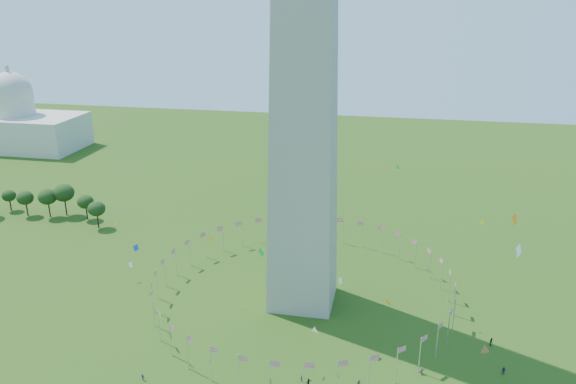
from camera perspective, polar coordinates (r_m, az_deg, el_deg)
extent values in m
cylinder|color=silver|center=(154.58, 16.54, -10.49)|extent=(0.24, 0.24, 9.00)
cylinder|color=silver|center=(160.57, 16.13, -9.25)|extent=(0.24, 0.24, 9.00)
cylinder|color=silver|center=(166.33, 15.34, -8.12)|extent=(0.24, 0.24, 9.00)
cylinder|color=silver|center=(171.73, 14.23, -7.10)|extent=(0.24, 0.24, 9.00)
cylinder|color=silver|center=(176.64, 12.86, -6.21)|extent=(0.24, 0.24, 9.00)
cylinder|color=silver|center=(180.95, 11.27, -5.44)|extent=(0.24, 0.24, 9.00)
cylinder|color=silver|center=(184.58, 9.51, -4.81)|extent=(0.24, 0.24, 9.00)
cylinder|color=silver|center=(187.46, 7.61, -4.32)|extent=(0.24, 0.24, 9.00)
cylinder|color=silver|center=(189.54, 5.61, -3.96)|extent=(0.24, 0.24, 9.00)
cylinder|color=silver|center=(190.79, 3.55, -3.74)|extent=(0.24, 0.24, 9.00)
cylinder|color=silver|center=(191.17, 1.46, -3.65)|extent=(0.24, 0.24, 9.00)
cylinder|color=silver|center=(190.70, -0.63, -3.71)|extent=(0.24, 0.24, 9.00)
cylinder|color=silver|center=(189.37, -2.69, -3.90)|extent=(0.24, 0.24, 9.00)
cylinder|color=silver|center=(187.20, -4.68, -4.24)|extent=(0.24, 0.24, 9.00)
cylinder|color=silver|center=(184.24, -6.58, -4.71)|extent=(0.24, 0.24, 9.00)
cylinder|color=silver|center=(180.54, -8.34, -5.32)|extent=(0.24, 0.24, 9.00)
cylinder|color=silver|center=(176.16, -9.92, -6.07)|extent=(0.24, 0.24, 9.00)
cylinder|color=silver|center=(171.20, -11.29, -6.95)|extent=(0.24, 0.24, 9.00)
cylinder|color=silver|center=(165.76, -12.38, -7.96)|extent=(0.24, 0.24, 9.00)
cylinder|color=silver|center=(159.97, -13.16, -9.09)|extent=(0.24, 0.24, 9.00)
cylinder|color=silver|center=(153.97, -13.55, -10.32)|extent=(0.24, 0.24, 9.00)
cylinder|color=silver|center=(147.92, -13.50, -11.64)|extent=(0.24, 0.24, 9.00)
cylinder|color=silver|center=(142.03, -12.95, -13.01)|extent=(0.24, 0.24, 9.00)
cylinder|color=silver|center=(136.50, -11.85, -14.38)|extent=(0.24, 0.24, 9.00)
cylinder|color=silver|center=(131.55, -10.15, -15.70)|extent=(0.24, 0.24, 9.00)
cylinder|color=silver|center=(127.41, -7.87, -16.87)|extent=(0.24, 0.24, 9.00)
cylinder|color=silver|center=(124.29, -5.06, -17.80)|extent=(0.24, 0.24, 9.00)
cylinder|color=silver|center=(122.37, -1.84, -18.41)|extent=(0.24, 0.24, 9.00)
cylinder|color=silver|center=(121.76, 1.59, -18.63)|extent=(0.24, 0.24, 9.00)
cylinder|color=silver|center=(122.50, 5.01, -18.44)|extent=(0.24, 0.24, 9.00)
cylinder|color=silver|center=(124.55, 8.21, -17.85)|extent=(0.24, 0.24, 9.00)
cylinder|color=silver|center=(127.78, 10.99, -16.95)|extent=(0.24, 0.24, 9.00)
cylinder|color=silver|center=(132.02, 13.24, -15.80)|extent=(0.24, 0.24, 9.00)
cylinder|color=silver|center=(137.03, 14.91, -14.51)|extent=(0.24, 0.24, 9.00)
cylinder|color=silver|center=(142.61, 15.99, -13.16)|extent=(0.24, 0.24, 9.00)
cylinder|color=silver|center=(148.53, 16.51, -11.80)|extent=(0.24, 0.24, 9.00)
imported|color=maroon|center=(127.74, -1.83, -18.60)|extent=(0.72, 0.57, 1.72)
imported|color=#1E2446|center=(128.47, 1.37, -18.41)|extent=(0.61, 0.65, 1.50)
imported|color=#242424|center=(127.59, 7.19, -18.78)|extent=(1.34, 0.95, 1.87)
imported|color=#1F2248|center=(132.64, -14.55, -17.74)|extent=(1.08, 0.79, 1.49)
imported|color=black|center=(127.44, 2.10, -18.73)|extent=(1.53, 1.59, 1.66)
imported|color=gray|center=(133.68, 13.42, -17.26)|extent=(1.65, 1.36, 1.65)
imported|color=black|center=(147.35, 19.97, -14.10)|extent=(0.95, 1.11, 1.99)
imported|color=#34184A|center=(138.66, 21.05, -16.58)|extent=(1.18, 1.14, 1.92)
plane|color=white|center=(127.93, 2.76, -13.86)|extent=(1.85, 1.33, 2.23)
plane|color=orange|center=(98.58, 22.04, -2.59)|extent=(1.20, 1.72, 2.06)
plane|color=blue|center=(118.69, -15.19, -5.49)|extent=(0.78, 1.55, 1.73)
plane|color=yellow|center=(165.39, -17.07, -3.04)|extent=(0.52, 1.93, 1.87)
plane|color=orange|center=(152.02, -7.84, -4.80)|extent=(1.09, 0.81, 1.25)
plane|color=green|center=(124.18, -2.74, -6.13)|extent=(2.08, 0.83, 1.99)
plane|color=green|center=(142.94, 11.08, 2.48)|extent=(0.99, 0.63, 1.11)
plane|color=red|center=(135.95, 11.75, -13.38)|extent=(0.43, 1.32, 1.32)
plane|color=white|center=(131.90, 5.34, -8.97)|extent=(1.67, 1.03, 1.74)
plane|color=white|center=(171.28, -15.70, -7.13)|extent=(0.45, 1.62, 1.55)
plane|color=yellow|center=(124.63, 19.11, -2.95)|extent=(1.02, 0.75, 1.15)
plane|color=white|center=(124.27, 19.38, -14.90)|extent=(2.11, 1.36, 1.86)
plane|color=orange|center=(123.49, 10.17, -11.00)|extent=(1.56, 2.25, 2.10)
plane|color=white|center=(99.34, 22.39, -5.52)|extent=(0.94, 2.19, 2.35)
ellipsoid|color=#224416|center=(242.29, -26.42, -0.79)|extent=(5.23, 5.23, 8.18)
ellipsoid|color=#224416|center=(233.63, -25.06, -1.09)|extent=(6.15, 6.15, 9.60)
ellipsoid|color=#224416|center=(228.72, -23.16, -1.08)|extent=(6.89, 6.89, 10.77)
ellipsoid|color=#224416|center=(227.88, -21.73, -0.79)|extent=(7.73, 7.73, 12.07)
ellipsoid|color=#224416|center=(221.49, -19.82, -1.50)|extent=(5.95, 5.95, 9.30)
ellipsoid|color=#224416|center=(212.11, -18.81, -2.24)|extent=(6.24, 6.24, 9.74)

